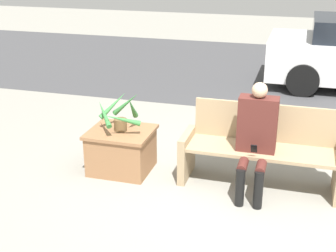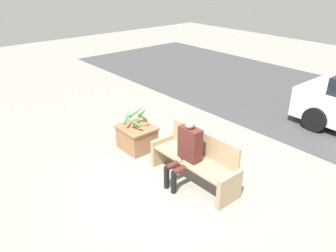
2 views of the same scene
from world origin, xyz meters
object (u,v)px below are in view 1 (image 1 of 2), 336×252
Objects in this scene: bench at (261,149)px; planter_box at (121,149)px; person_seated at (256,134)px; potted_plant at (120,114)px.

bench is 2.38× the size of planter_box.
person_seated reaches higher than bench.
potted_plant reaches higher than planter_box.
person_seated is (-0.06, -0.19, 0.27)m from bench.
person_seated is 2.05× the size of potted_plant.
potted_plant is at bearing 178.05° from person_seated.
bench is 0.34m from person_seated.
person_seated is at bearing -1.95° from potted_plant.
planter_box is at bearing 177.98° from person_seated.
bench is at bearing 4.49° from planter_box.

